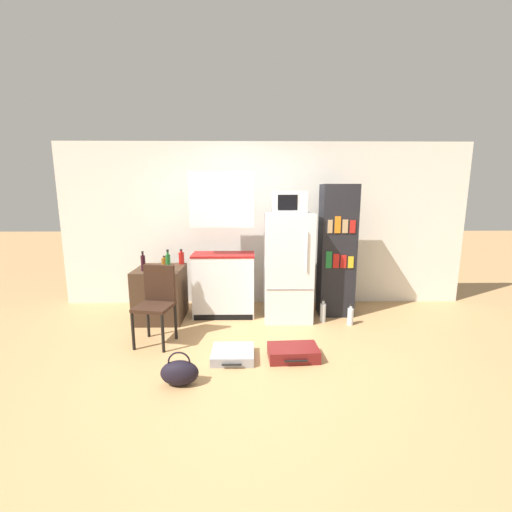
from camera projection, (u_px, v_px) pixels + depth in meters
The scene contains 18 objects.
ground_plane at pixel (252, 359), 3.72m from camera, with size 24.00×24.00×0.00m, color tan.
wall_back at pixel (264, 225), 5.45m from camera, with size 6.40×0.10×2.54m.
side_table at pixel (161, 293), 4.86m from camera, with size 0.65×0.70×0.74m.
kitchen_hutch at pixel (223, 251), 4.89m from camera, with size 0.89×0.45×2.06m.
refrigerator at pixel (288, 266), 4.84m from camera, with size 0.65×0.67×1.51m.
microwave at pixel (289, 202), 4.67m from camera, with size 0.44×0.44×0.29m.
bookshelf at pixel (337, 251), 4.95m from camera, with size 0.49×0.39×1.90m.
bottle_wine_dark at pixel (143, 263), 4.61m from camera, with size 0.06×0.06×0.27m.
bottle_ketchup_red at pixel (181, 258), 5.05m from camera, with size 0.08×0.08×0.22m.
bottle_amber_beer at pixel (165, 262), 4.92m from camera, with size 0.09×0.09×0.15m.
bottle_green_tall at pixel (168, 263), 4.47m from camera, with size 0.06×0.06×0.31m.
bowl at pixel (158, 271), 4.55m from camera, with size 0.13×0.13×0.03m.
chair at pixel (157, 297), 4.08m from camera, with size 0.47×0.47×0.93m.
suitcase_large_flat at pixel (293, 353), 3.73m from camera, with size 0.56×0.39×0.14m.
suitcase_small_flat at pixel (233, 354), 3.74m from camera, with size 0.46×0.46×0.10m.
handbag at pixel (180, 372), 3.22m from camera, with size 0.36×0.20×0.33m.
water_bottle_front at pixel (323, 312), 4.77m from camera, with size 0.08×0.08×0.34m.
water_bottle_middle at pixel (350, 316), 4.67m from camera, with size 0.08×0.08×0.30m.
Camera 1 is at (-0.02, -3.45, 1.81)m, focal length 24.00 mm.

